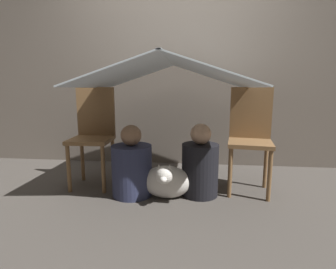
% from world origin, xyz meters
% --- Properties ---
extents(ground_plane, '(8.80, 8.80, 0.00)m').
position_xyz_m(ground_plane, '(0.00, 0.00, 0.00)').
color(ground_plane, '#47423D').
extents(wall_back, '(7.00, 0.05, 2.50)m').
position_xyz_m(wall_back, '(0.00, 1.00, 1.25)').
color(wall_back, '#6B6056').
rests_on(wall_back, ground_plane).
extents(chair_left, '(0.39, 0.39, 0.96)m').
position_xyz_m(chair_left, '(-0.74, 0.18, 0.53)').
color(chair_left, brown).
rests_on(chair_left, ground_plane).
extents(chair_right, '(0.43, 0.43, 0.96)m').
position_xyz_m(chair_right, '(0.75, 0.18, 0.53)').
color(chair_right, brown).
rests_on(chair_right, ground_plane).
extents(sheet_canopy, '(1.48, 1.20, 0.25)m').
position_xyz_m(sheet_canopy, '(0.00, 0.10, 1.08)').
color(sheet_canopy, silver).
extents(person_front, '(0.35, 0.35, 0.64)m').
position_xyz_m(person_front, '(-0.30, -0.07, 0.26)').
color(person_front, '#2D3351').
rests_on(person_front, ground_plane).
extents(person_second, '(0.32, 0.32, 0.65)m').
position_xyz_m(person_second, '(0.30, -0.00, 0.27)').
color(person_second, black).
rests_on(person_second, ground_plane).
extents(dog, '(0.43, 0.36, 0.35)m').
position_xyz_m(dog, '(0.01, -0.12, 0.16)').
color(dog, silver).
rests_on(dog, ground_plane).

